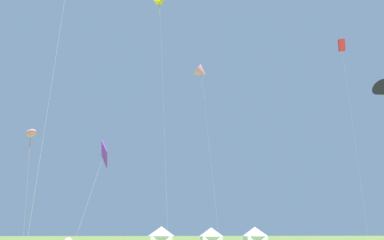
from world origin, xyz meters
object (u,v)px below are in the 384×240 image
(kite_pink_parafoil, at_px, (31,133))
(kite_red_box, at_px, (342,45))
(kite_purple_diamond, at_px, (104,154))
(kite_pink_delta, at_px, (201,72))
(festival_tent_left, at_px, (161,234))
(festival_tent_right, at_px, (211,235))
(festival_tent_center, at_px, (255,234))

(kite_pink_parafoil, distance_m, kite_red_box, 50.20)
(kite_purple_diamond, distance_m, kite_pink_delta, 29.76)
(kite_red_box, xyz_separation_m, festival_tent_left, (-29.19, 8.37, -30.37))
(kite_pink_parafoil, height_order, kite_pink_delta, kite_pink_delta)
(kite_pink_delta, bearing_deg, festival_tent_right, 75.77)
(kite_pink_parafoil, xyz_separation_m, kite_pink_delta, (21.68, 6.67, 11.54))
(kite_pink_parafoil, distance_m, kite_pink_delta, 25.45)
(kite_purple_diamond, distance_m, kite_red_box, 49.07)
(kite_pink_delta, bearing_deg, kite_red_box, 6.66)
(kite_purple_diamond, bearing_deg, kite_pink_delta, 63.24)
(festival_tent_left, distance_m, festival_tent_center, 15.27)
(kite_red_box, distance_m, festival_tent_left, 42.95)
(kite_pink_parafoil, relative_size, festival_tent_left, 3.31)
(kite_purple_diamond, xyz_separation_m, festival_tent_left, (5.88, 33.13, -6.61))
(festival_tent_right, bearing_deg, kite_red_box, -21.58)
(kite_purple_diamond, distance_m, festival_tent_center, 39.86)
(kite_pink_delta, distance_m, festival_tent_center, 27.82)
(kite_pink_delta, xyz_separation_m, festival_tent_center, (10.07, 11.17, -23.41))
(festival_tent_right, xyz_separation_m, festival_tent_center, (7.24, 0.00, 0.06))
(festival_tent_center, bearing_deg, kite_purple_diamond, -122.55)
(kite_pink_parafoil, bearing_deg, kite_purple_diamond, -55.24)
(kite_pink_parafoil, relative_size, kite_purple_diamond, 1.49)
(kite_purple_diamond, bearing_deg, kite_pink_parafoil, 124.76)
(kite_pink_parafoil, distance_m, festival_tent_center, 38.31)
(kite_purple_diamond, height_order, festival_tent_right, kite_purple_diamond)
(kite_pink_delta, bearing_deg, festival_tent_center, 47.97)
(festival_tent_right, bearing_deg, festival_tent_left, -180.00)
(kite_pink_delta, xyz_separation_m, festival_tent_left, (-5.19, 11.17, -23.37))
(festival_tent_left, height_order, festival_tent_center, festival_tent_left)
(festival_tent_left, xyz_separation_m, festival_tent_right, (8.03, 0.00, -0.09))
(kite_purple_diamond, height_order, festival_tent_left, kite_purple_diamond)
(kite_purple_diamond, bearing_deg, kite_red_box, 35.22)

